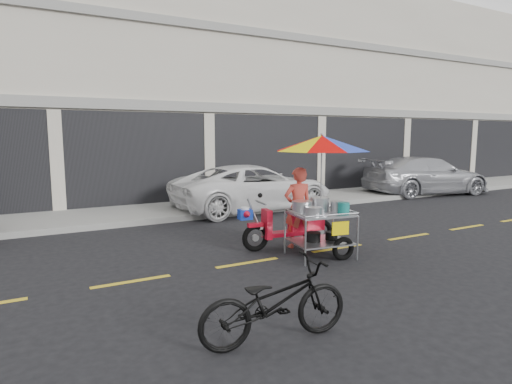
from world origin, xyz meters
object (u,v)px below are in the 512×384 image
food_vendor_rig (312,178)px  white_pickup (253,188)px  silver_pickup (426,175)px  near_bicycle (275,302)px

food_vendor_rig → white_pickup: bearing=83.2°
white_pickup → food_vendor_rig: (-1.26, -4.60, 0.75)m
white_pickup → food_vendor_rig: 4.83m
white_pickup → silver_pickup: 7.30m
silver_pickup → near_bicycle: bearing=132.7°
food_vendor_rig → silver_pickup: bearing=36.1°
white_pickup → near_bicycle: white_pickup is taller
white_pickup → silver_pickup: (7.30, -0.12, 0.03)m
white_pickup → silver_pickup: bearing=-93.7°
near_bicycle → silver_pickup: bearing=-51.1°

